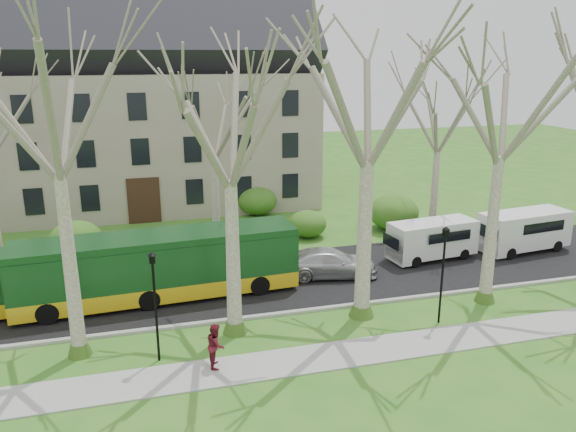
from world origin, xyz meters
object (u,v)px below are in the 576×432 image
Objects in this scene: bus_follow at (159,265)px; van_b at (524,231)px; sedan at (330,263)px; pedestrian_b at (216,345)px; van_a at (432,240)px.

van_b is (21.14, 1.15, -0.45)m from bus_follow.
sedan is 2.96× the size of pedestrian_b.
sedan is at bearing -178.56° from van_a.
bus_follow is 2.59× the size of sedan.
van_a is at bearing 171.62° from van_b.
van_b reaches higher than van_a.
van_b is at bearing -59.68° from pedestrian_b.
pedestrian_b is at bearing 146.50° from sedan.
bus_follow is 2.59× the size of van_a.
van_a is 0.93× the size of van_b.
pedestrian_b is at bearing -155.51° from van_a.
bus_follow is 15.28m from van_a.
van_b reaches higher than sedan.
bus_follow is at bearing 21.68° from pedestrian_b.
sedan is 6.55m from van_a.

